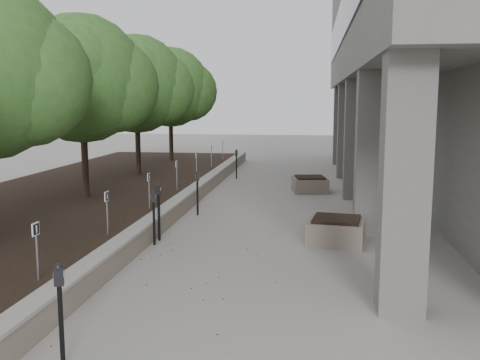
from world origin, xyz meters
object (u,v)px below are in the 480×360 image
Objects in this scene: parking_meter_3 at (154,218)px; parking_meter_2 at (159,212)px; crabapple_tree_3 at (83,106)px; planter_front at (336,230)px; parking_meter_5 at (236,164)px; planter_back at (310,184)px; crabapple_tree_4 at (137,105)px; parking_meter_4 at (197,193)px; parking_meter_1 at (61,316)px; crabapple_tree_5 at (170,104)px.

parking_meter_2 is at bearing 79.76° from parking_meter_3.
crabapple_tree_3 reaches higher than planter_front.
parking_meter_5 is (0.38, 10.65, -0.00)m from parking_meter_3.
planter_back is at bearing 55.85° from parking_meter_3.
parking_meter_3 is at bearing -69.58° from crabapple_tree_4.
parking_meter_4 reaches higher than parking_meter_5.
parking_meter_1 is 1.07× the size of parking_meter_5.
crabapple_tree_4 is 11.21m from planter_front.
parking_meter_2 reaches higher than parking_meter_1.
planter_back is (2.93, 13.57, -0.39)m from parking_meter_1.
parking_meter_4 reaches higher than planter_back.
parking_meter_1 reaches higher than parking_meter_4.
crabapple_tree_3 reaches higher than parking_meter_1.
crabapple_tree_4 is 4.32× the size of parking_meter_3.
parking_meter_3 is at bearing -48.92° from crabapple_tree_3.
crabapple_tree_5 is 9.38m from planter_back.
crabapple_tree_4 is at bearing 85.98° from parking_meter_1.
planter_back is at bearing 59.05° from parking_meter_1.
parking_meter_1 is 0.97× the size of parking_meter_2.
crabapple_tree_4 reaches higher than parking_meter_3.
parking_meter_5 is at bearing 137.86° from planter_back.
planter_front is (3.84, -2.53, -0.34)m from parking_meter_4.
parking_meter_3 is (0.00, -0.40, -0.06)m from parking_meter_2.
crabapple_tree_3 is 10.00m from crabapple_tree_5.
crabapple_tree_5 is (0.00, 10.00, 0.00)m from crabapple_tree_3.
crabapple_tree_4 is 1.00× the size of crabapple_tree_5.
parking_meter_2 reaches higher than parking_meter_4.
parking_meter_1 is (3.80, -9.45, -2.45)m from crabapple_tree_3.
planter_back is (3.18, 4.54, -0.36)m from parking_meter_4.
parking_meter_1 is 1.06× the size of parking_meter_3.
crabapple_tree_4 is at bearing 113.22° from parking_meter_2.
parking_meter_1 is (3.80, -14.45, -2.45)m from crabapple_tree_4.
crabapple_tree_3 is 8.21m from parking_meter_5.
parking_meter_1 is (3.80, -19.45, -2.45)m from crabapple_tree_5.
planter_front is 1.05× the size of planter_back.
parking_meter_1 is at bearing -118.92° from planter_front.
crabapple_tree_3 is at bearing -90.00° from crabapple_tree_4.
parking_meter_4 is at bearing -103.72° from parking_meter_5.
parking_meter_5 is (3.63, 1.92, -2.49)m from crabapple_tree_4.
crabapple_tree_3 is at bearing 120.83° from parking_meter_3.
parking_meter_2 is 4.17m from planter_front.
parking_meter_4 is at bearing 72.83° from parking_meter_1.
parking_meter_3 is 0.99× the size of planter_front.
crabapple_tree_4 is at bearing -90.00° from crabapple_tree_5.
parking_meter_3 is 1.04× the size of planter_back.
parking_meter_1 is at bearing -68.11° from crabapple_tree_3.
parking_meter_4 is at bearing -71.20° from crabapple_tree_5.
parking_meter_2 is at bearing -45.68° from crabapple_tree_3.
parking_meter_2 is 1.08× the size of parking_meter_4.
planter_front is (3.75, -9.87, -0.33)m from parking_meter_5.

